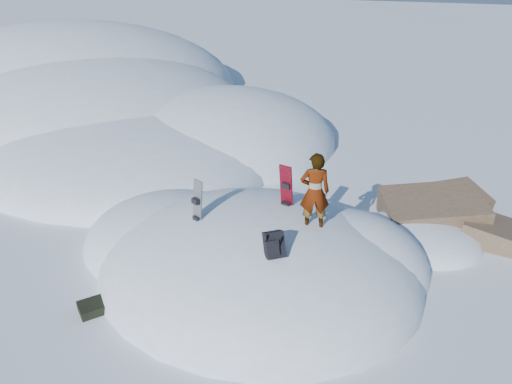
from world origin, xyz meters
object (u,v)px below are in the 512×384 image
(snowboard_red, at_px, (287,197))
(backpack, at_px, (274,245))
(person, at_px, (315,192))
(snowboard_dark, at_px, (197,211))

(snowboard_red, bearing_deg, backpack, -66.40)
(backpack, relative_size, person, 0.36)
(snowboard_dark, height_order, backpack, snowboard_dark)
(snowboard_dark, bearing_deg, backpack, 6.46)
(snowboard_red, height_order, snowboard_dark, snowboard_red)
(snowboard_dark, distance_m, person, 2.42)
(snowboard_red, bearing_deg, person, -25.65)
(snowboard_red, xyz_separation_m, person, (0.70, -0.65, 0.53))
(snowboard_dark, xyz_separation_m, backpack, (1.83, -0.78, 0.01))
(snowboard_red, height_order, backpack, snowboard_red)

